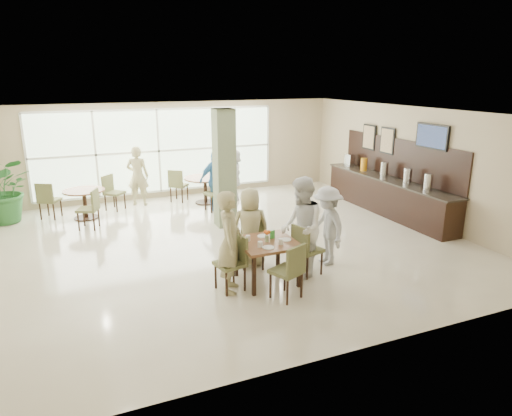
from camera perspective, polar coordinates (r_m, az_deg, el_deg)
name	(u,v)px	position (r m, az deg, el deg)	size (l,w,h in m)	color
ground	(226,243)	(10.01, -3.74, -4.41)	(10.00, 10.00, 0.00)	beige
room_shell	(225,166)	(9.55, -3.93, 5.20)	(10.00, 10.00, 10.00)	white
window_bank	(159,151)	(13.73, -12.06, 6.97)	(7.00, 0.04, 7.00)	silver
column	(224,169)	(10.85, -3.98, 4.90)	(0.45, 0.45, 2.80)	#616C4B
main_table	(267,246)	(7.97, 1.37, -4.80)	(1.00, 1.00, 0.75)	brown
round_table_left	(84,197)	(12.36, -20.67, 1.28)	(1.03, 1.03, 0.75)	brown
round_table_right	(205,183)	(13.07, -6.37, 3.15)	(1.18, 1.18, 0.75)	brown
chairs_main_table	(269,256)	(8.05, 1.69, -6.04)	(2.07, 1.98, 0.95)	brown
chairs_table_left	(85,200)	(12.37, -20.64, 0.90)	(2.23, 2.01, 0.95)	brown
chairs_table_right	(207,187)	(13.10, -6.15, 2.67)	(2.02, 1.90, 0.95)	brown
tabletop_clutter	(268,238)	(7.92, 1.52, -3.80)	(0.76, 0.75, 0.21)	white
buffet_counter	(388,193)	(12.51, 16.15, 1.84)	(0.64, 4.70, 1.95)	black
wall_tv	(432,137)	(11.57, 21.15, 8.34)	(0.06, 1.00, 0.58)	black
framed_art_a	(387,141)	(12.80, 16.10, 8.09)	(0.05, 0.55, 0.70)	black
framed_art_b	(369,137)	(13.43, 13.96, 8.60)	(0.05, 0.55, 0.70)	black
potted_plant	(5,190)	(12.79, -28.92, 2.00)	(1.49, 1.49, 1.65)	#2A6A2E
teen_left	(230,242)	(7.57, -3.27, -4.27)	(0.64, 0.42, 1.75)	tan
teen_far	(250,227)	(8.63, -0.74, -2.43)	(0.75, 0.41, 1.52)	tan
teen_right	(301,228)	(8.17, 5.70, -2.47)	(0.89, 0.69, 1.83)	white
teen_standing	(327,226)	(8.81, 8.88, -2.21)	(0.99, 0.57, 1.53)	#AFAFB1
adult_a	(215,180)	(12.34, -5.11, 3.49)	(0.95, 0.54, 1.63)	teal
adult_b	(234,174)	(13.40, -2.79, 4.23)	(1.38, 0.59, 1.48)	white
adult_standing	(138,176)	(13.14, -14.57, 3.90)	(0.61, 0.40, 1.67)	tan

